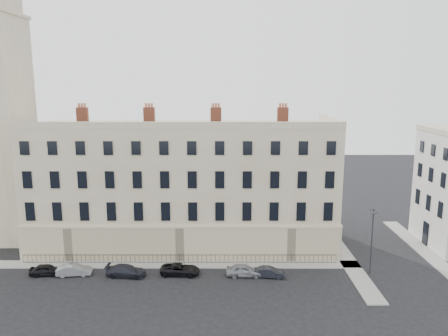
{
  "coord_description": "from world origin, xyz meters",
  "views": [
    {
      "loc": [
        -1.03,
        -40.44,
        19.95
      ],
      "look_at": [
        -1.03,
        10.0,
        10.01
      ],
      "focal_mm": 35.0,
      "sensor_mm": 36.0,
      "label": 1
    }
  ],
  "objects": [
    {
      "name": "car_c",
      "position": [
        -11.26,
        2.16,
        0.61
      ],
      "size": [
        4.32,
        2.08,
        1.21
      ],
      "primitive_type": "imported",
      "rotation": [
        0.0,
        0.0,
        1.48
      ],
      "color": "#21222C",
      "rests_on": "ground"
    },
    {
      "name": "car_a",
      "position": [
        -19.67,
        2.43,
        0.59
      ],
      "size": [
        3.59,
        1.73,
        1.18
      ],
      "primitive_type": "imported",
      "rotation": [
        0.0,
        0.0,
        1.67
      ],
      "color": "black",
      "rests_on": "ground"
    },
    {
      "name": "streetlamp",
      "position": [
        14.37,
        2.7,
        3.97
      ],
      "size": [
        0.67,
        1.48,
        7.16
      ],
      "rotation": [
        0.0,
        0.0,
        0.36
      ],
      "color": "#343439",
      "rests_on": "ground"
    },
    {
      "name": "car_e",
      "position": [
        1.07,
        2.21,
        0.64
      ],
      "size": [
        3.79,
        1.62,
        1.28
      ],
      "primitive_type": "imported",
      "rotation": [
        0.0,
        0.0,
        1.54
      ],
      "color": "gray",
      "rests_on": "ground"
    },
    {
      "name": "pavement_east_return",
      "position": [
        13.0,
        8.0,
        0.06
      ],
      "size": [
        2.0,
        24.0,
        0.12
      ],
      "primitive_type": "cube",
      "color": "gray",
      "rests_on": "ground"
    },
    {
      "name": "car_f",
      "position": [
        3.7,
        1.95,
        0.54
      ],
      "size": [
        3.37,
        1.5,
        1.07
      ],
      "primitive_type": "imported",
      "rotation": [
        0.0,
        0.0,
        1.46
      ],
      "color": "black",
      "rests_on": "ground"
    },
    {
      "name": "ground",
      "position": [
        0.0,
        0.0,
        0.0
      ],
      "size": [
        160.0,
        160.0,
        0.0
      ],
      "primitive_type": "plane",
      "color": "black",
      "rests_on": "ground"
    },
    {
      "name": "railings",
      "position": [
        -6.0,
        5.4,
        0.55
      ],
      "size": [
        35.0,
        0.04,
        0.96
      ],
      "color": "black",
      "rests_on": "ground"
    },
    {
      "name": "pavement_terrace",
      "position": [
        -10.0,
        5.0,
        0.06
      ],
      "size": [
        48.0,
        2.0,
        0.12
      ],
      "primitive_type": "cube",
      "color": "gray",
      "rests_on": "ground"
    },
    {
      "name": "terrace",
      "position": [
        -5.97,
        11.97,
        7.5
      ],
      "size": [
        36.22,
        12.22,
        17.0
      ],
      "color": "#BBAB8B",
      "rests_on": "ground"
    },
    {
      "name": "car_b",
      "position": [
        -16.76,
        2.38,
        0.59
      ],
      "size": [
        3.7,
        1.67,
        1.18
      ],
      "primitive_type": "imported",
      "rotation": [
        0.0,
        0.0,
        1.69
      ],
      "color": "gray",
      "rests_on": "ground"
    },
    {
      "name": "car_d",
      "position": [
        -5.65,
        2.56,
        0.58
      ],
      "size": [
        4.28,
        2.2,
        1.16
      ],
      "primitive_type": "imported",
      "rotation": [
        0.0,
        0.0,
        1.5
      ],
      "color": "black",
      "rests_on": "ground"
    },
    {
      "name": "pavement_adjacent",
      "position": [
        23.0,
        10.0,
        0.06
      ],
      "size": [
        2.0,
        20.0,
        0.12
      ],
      "primitive_type": "cube",
      "color": "gray",
      "rests_on": "ground"
    }
  ]
}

